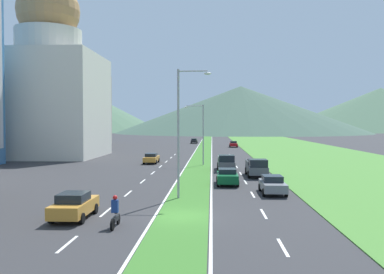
# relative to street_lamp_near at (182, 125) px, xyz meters

# --- Properties ---
(ground_plane) EXTENTS (600.00, 600.00, 0.00)m
(ground_plane) POSITION_rel_street_lamp_near_xyz_m (0.52, -6.07, -5.62)
(ground_plane) COLOR #2D2D30
(grass_median) EXTENTS (3.20, 240.00, 0.06)m
(grass_median) POSITION_rel_street_lamp_near_xyz_m (0.52, 53.93, -5.59)
(grass_median) COLOR #387028
(grass_median) RESTS_ON ground_plane
(grass_verge_right) EXTENTS (24.00, 240.00, 0.06)m
(grass_verge_right) POSITION_rel_street_lamp_near_xyz_m (21.12, 53.93, -5.59)
(grass_verge_right) COLOR #477F33
(grass_verge_right) RESTS_ON ground_plane
(lane_dash_left_2) EXTENTS (0.16, 2.80, 0.01)m
(lane_dash_left_2) POSITION_rel_street_lamp_near_xyz_m (-4.58, -12.00, -5.61)
(lane_dash_left_2) COLOR silver
(lane_dash_left_2) RESTS_ON ground_plane
(lane_dash_left_3) EXTENTS (0.16, 2.80, 0.01)m
(lane_dash_left_3) POSITION_rel_street_lamp_near_xyz_m (-4.58, -4.97, -5.61)
(lane_dash_left_3) COLOR silver
(lane_dash_left_3) RESTS_ON ground_plane
(lane_dash_left_4) EXTENTS (0.16, 2.80, 0.01)m
(lane_dash_left_4) POSITION_rel_street_lamp_near_xyz_m (-4.58, 2.06, -5.61)
(lane_dash_left_4) COLOR silver
(lane_dash_left_4) RESTS_ON ground_plane
(lane_dash_left_5) EXTENTS (0.16, 2.80, 0.01)m
(lane_dash_left_5) POSITION_rel_street_lamp_near_xyz_m (-4.58, 9.10, -5.61)
(lane_dash_left_5) COLOR silver
(lane_dash_left_5) RESTS_ON ground_plane
(lane_dash_left_6) EXTENTS (0.16, 2.80, 0.01)m
(lane_dash_left_6) POSITION_rel_street_lamp_near_xyz_m (-4.58, 16.13, -5.61)
(lane_dash_left_6) COLOR silver
(lane_dash_left_6) RESTS_ON ground_plane
(lane_dash_left_7) EXTENTS (0.16, 2.80, 0.01)m
(lane_dash_left_7) POSITION_rel_street_lamp_near_xyz_m (-4.58, 23.16, -5.61)
(lane_dash_left_7) COLOR silver
(lane_dash_left_7) RESTS_ON ground_plane
(lane_dash_left_8) EXTENTS (0.16, 2.80, 0.01)m
(lane_dash_left_8) POSITION_rel_street_lamp_near_xyz_m (-4.58, 30.20, -5.61)
(lane_dash_left_8) COLOR silver
(lane_dash_left_8) RESTS_ON ground_plane
(lane_dash_left_9) EXTENTS (0.16, 2.80, 0.01)m
(lane_dash_left_9) POSITION_rel_street_lamp_near_xyz_m (-4.58, 37.23, -5.61)
(lane_dash_left_9) COLOR silver
(lane_dash_left_9) RESTS_ON ground_plane
(lane_dash_left_10) EXTENTS (0.16, 2.80, 0.01)m
(lane_dash_left_10) POSITION_rel_street_lamp_near_xyz_m (-4.58, 44.27, -5.61)
(lane_dash_left_10) COLOR silver
(lane_dash_left_10) RESTS_ON ground_plane
(lane_dash_right_2) EXTENTS (0.16, 2.80, 0.01)m
(lane_dash_right_2) POSITION_rel_street_lamp_near_xyz_m (5.62, -12.00, -5.61)
(lane_dash_right_2) COLOR silver
(lane_dash_right_2) RESTS_ON ground_plane
(lane_dash_right_3) EXTENTS (0.16, 2.80, 0.01)m
(lane_dash_right_3) POSITION_rel_street_lamp_near_xyz_m (5.62, -4.97, -5.61)
(lane_dash_right_3) COLOR silver
(lane_dash_right_3) RESTS_ON ground_plane
(lane_dash_right_4) EXTENTS (0.16, 2.80, 0.01)m
(lane_dash_right_4) POSITION_rel_street_lamp_near_xyz_m (5.62, 2.06, -5.61)
(lane_dash_right_4) COLOR silver
(lane_dash_right_4) RESTS_ON ground_plane
(lane_dash_right_5) EXTENTS (0.16, 2.80, 0.01)m
(lane_dash_right_5) POSITION_rel_street_lamp_near_xyz_m (5.62, 9.10, -5.61)
(lane_dash_right_5) COLOR silver
(lane_dash_right_5) RESTS_ON ground_plane
(lane_dash_right_6) EXTENTS (0.16, 2.80, 0.01)m
(lane_dash_right_6) POSITION_rel_street_lamp_near_xyz_m (5.62, 16.13, -5.61)
(lane_dash_right_6) COLOR silver
(lane_dash_right_6) RESTS_ON ground_plane
(lane_dash_right_7) EXTENTS (0.16, 2.80, 0.01)m
(lane_dash_right_7) POSITION_rel_street_lamp_near_xyz_m (5.62, 23.16, -5.61)
(lane_dash_right_7) COLOR silver
(lane_dash_right_7) RESTS_ON ground_plane
(lane_dash_right_8) EXTENTS (0.16, 2.80, 0.01)m
(lane_dash_right_8) POSITION_rel_street_lamp_near_xyz_m (5.62, 30.20, -5.61)
(lane_dash_right_8) COLOR silver
(lane_dash_right_8) RESTS_ON ground_plane
(lane_dash_right_9) EXTENTS (0.16, 2.80, 0.01)m
(lane_dash_right_9) POSITION_rel_street_lamp_near_xyz_m (5.62, 37.23, -5.61)
(lane_dash_right_9) COLOR silver
(lane_dash_right_9) RESTS_ON ground_plane
(lane_dash_right_10) EXTENTS (0.16, 2.80, 0.01)m
(lane_dash_right_10) POSITION_rel_street_lamp_near_xyz_m (5.62, 44.27, -5.61)
(lane_dash_right_10) COLOR silver
(lane_dash_right_10) RESTS_ON ground_plane
(edge_line_median_left) EXTENTS (0.16, 240.00, 0.01)m
(edge_line_median_left) POSITION_rel_street_lamp_near_xyz_m (-1.23, 53.93, -5.61)
(edge_line_median_left) COLOR silver
(edge_line_median_left) RESTS_ON ground_plane
(edge_line_median_right) EXTENTS (0.16, 240.00, 0.01)m
(edge_line_median_right) POSITION_rel_street_lamp_near_xyz_m (2.27, 53.93, -5.61)
(edge_line_median_right) COLOR silver
(edge_line_median_right) RESTS_ON ground_plane
(domed_building) EXTENTS (17.39, 17.39, 30.41)m
(domed_building) POSITION_rel_street_lamp_near_xyz_m (-25.85, 38.40, 6.79)
(domed_building) COLOR beige
(domed_building) RESTS_ON ground_plane
(midrise_colored) EXTENTS (15.40, 15.40, 18.97)m
(midrise_colored) POSITION_rel_street_lamp_near_xyz_m (-33.87, 75.97, 3.86)
(midrise_colored) COLOR #9E9384
(midrise_colored) RESTS_ON ground_plane
(hill_far_left) EXTENTS (162.56, 162.56, 41.80)m
(hill_far_left) POSITION_rel_street_lamp_near_xyz_m (-115.30, 263.91, 15.28)
(hill_far_left) COLOR #47664C
(hill_far_left) RESTS_ON ground_plane
(hill_far_center) EXTENTS (154.09, 154.09, 28.88)m
(hill_far_center) POSITION_rel_street_lamp_near_xyz_m (20.10, 222.95, 8.82)
(hill_far_center) COLOR #3D5647
(hill_far_center) RESTS_ON ground_plane
(hill_far_right) EXTENTS (160.04, 160.04, 32.78)m
(hill_far_right) POSITION_rel_street_lamp_near_xyz_m (129.87, 284.59, 10.77)
(hill_far_right) COLOR #47664C
(hill_far_right) RESTS_ON ground_plane
(street_lamp_near) EXTENTS (2.60, 0.28, 9.90)m
(street_lamp_near) POSITION_rel_street_lamp_near_xyz_m (0.00, 0.00, 0.00)
(street_lamp_near) COLOR #99999E
(street_lamp_near) RESTS_ON ground_plane
(street_lamp_mid) EXTENTS (2.73, 0.33, 8.36)m
(street_lamp_mid) POSITION_rel_street_lamp_near_xyz_m (0.79, 25.12, -0.78)
(street_lamp_mid) COLOR #99999E
(street_lamp_mid) RESTS_ON ground_plane
(car_0) EXTENTS (1.91, 4.27, 1.44)m
(car_0) POSITION_rel_street_lamp_near_xyz_m (-2.85, 86.47, -4.87)
(car_0) COLOR black
(car_0) RESTS_ON ground_plane
(car_1) EXTENTS (2.00, 4.35, 1.59)m
(car_1) POSITION_rel_street_lamp_near_xyz_m (-6.04, -6.79, -4.82)
(car_1) COLOR #C6842D
(car_1) RESTS_ON ground_plane
(car_3) EXTENTS (1.96, 4.27, 1.49)m
(car_3) POSITION_rel_street_lamp_near_xyz_m (7.29, 2.59, -4.86)
(car_3) COLOR slate
(car_3) RESTS_ON ground_plane
(car_4) EXTENTS (2.04, 4.30, 1.50)m
(car_4) POSITION_rel_street_lamp_near_xyz_m (3.76, 7.38, -4.84)
(car_4) COLOR #0C5128
(car_4) RESTS_ON ground_plane
(car_5) EXTENTS (1.95, 4.65, 1.47)m
(car_5) POSITION_rel_street_lamp_near_xyz_m (-6.47, 27.57, -4.86)
(car_5) COLOR #C6842D
(car_5) RESTS_ON ground_plane
(car_6) EXTENTS (1.96, 4.39, 1.49)m
(car_6) POSITION_rel_street_lamp_near_xyz_m (7.55, 68.62, -4.86)
(car_6) COLOR maroon
(car_6) RESTS_ON ground_plane
(pickup_truck_0) EXTENTS (2.18, 5.40, 2.00)m
(pickup_truck_0) POSITION_rel_street_lamp_near_xyz_m (7.17, 13.35, -4.64)
(pickup_truck_0) COLOR #515459
(pickup_truck_0) RESTS_ON ground_plane
(pickup_truck_1) EXTENTS (2.18, 5.40, 2.00)m
(pickup_truck_1) POSITION_rel_street_lamp_near_xyz_m (4.06, 19.03, -4.64)
(pickup_truck_1) COLOR #515459
(pickup_truck_1) RESTS_ON ground_plane
(motorcycle_rider) EXTENTS (0.36, 2.00, 1.80)m
(motorcycle_rider) POSITION_rel_street_lamp_near_xyz_m (-3.04, -8.79, -4.87)
(motorcycle_rider) COLOR black
(motorcycle_rider) RESTS_ON ground_plane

